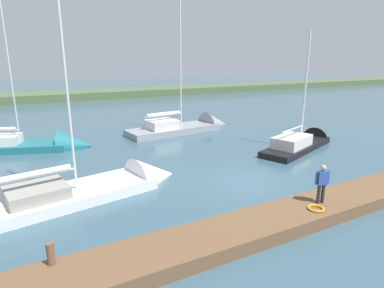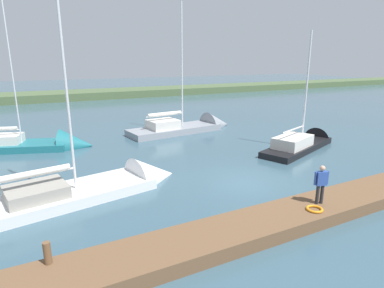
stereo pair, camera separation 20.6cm
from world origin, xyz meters
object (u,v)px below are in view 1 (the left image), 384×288
Objects in this scene: person_on_dock at (322,181)px; sailboat_inner_slip at (304,143)px; mooring_post_near at (51,254)px; life_ring_buoy at (316,208)px; sailboat_outer_mooring at (103,190)px; sailboat_far_right at (192,128)px; sailboat_behind_pier at (38,147)px.

sailboat_inner_slip is at bearing -27.33° from person_on_dock.
mooring_post_near is 9.70m from life_ring_buoy.
life_ring_buoy is 0.05× the size of sailboat_outer_mooring.
life_ring_buoy is 17.94m from sailboat_far_right.
sailboat_outer_mooring is 7.34× the size of person_on_dock.
person_on_dock reaches higher than mooring_post_near.
sailboat_far_right is at bearing -129.25° from mooring_post_near.
sailboat_inner_slip is (-8.59, -8.59, -0.35)m from life_ring_buoy.
sailboat_behind_pier is at bearing 175.35° from sailboat_far_right.
sailboat_inner_slip is at bearing -68.43° from sailboat_far_right.
mooring_post_near is 19.69m from sailboat_inner_slip.
sailboat_behind_pier reaches higher than mooring_post_near.
mooring_post_near is 0.06× the size of sailboat_outer_mooring.
sailboat_behind_pier is (17.79, -8.48, -0.04)m from sailboat_inner_slip.
sailboat_inner_slip is 11.50m from person_on_dock.
mooring_post_near is at bearing 102.33° from person_on_dock.
sailboat_outer_mooring is 1.32× the size of sailboat_inner_slip.
sailboat_behind_pier is (12.97, 0.47, -0.05)m from sailboat_far_right.
life_ring_buoy is at bearing 136.11° from person_on_dock.
sailboat_inner_slip is 19.71m from sailboat_behind_pier.
sailboat_inner_slip is at bearing -6.72° from sailboat_behind_pier.
sailboat_behind_pier reaches higher than life_ring_buoy.
mooring_post_near is 0.06× the size of sailboat_far_right.
sailboat_inner_slip is (-18.22, -7.45, -0.65)m from mooring_post_near.
life_ring_buoy is at bearing 173.24° from mooring_post_near.
life_ring_buoy is at bearing -155.00° from sailboat_inner_slip.
sailboat_far_right is 7.36× the size of person_on_dock.
sailboat_outer_mooring reaches higher than sailboat_behind_pier.
life_ring_buoy is at bearing -56.17° from sailboat_outer_mooring.
life_ring_buoy is 0.40× the size of person_on_dock.
sailboat_outer_mooring is (10.58, 10.54, -0.12)m from sailboat_far_right.
sailboat_inner_slip reaches higher than person_on_dock.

